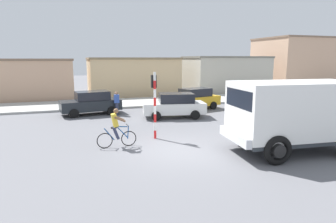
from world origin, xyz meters
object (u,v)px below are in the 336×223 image
object	(u,v)px
car_far_side	(91,103)
car_red_near	(194,99)
pedestrian_near_kerb	(117,103)
cyclist	(116,128)
truck_foreground	(296,112)
car_white_mid	(174,105)
traffic_light_pole	(154,96)

from	to	relation	value
car_far_side	car_red_near	bearing A→B (deg)	-2.00
car_far_side	pedestrian_near_kerb	distance (m)	1.85
cyclist	car_far_side	xyz separation A→B (m)	(-0.59, 8.24, -0.05)
truck_foreground	pedestrian_near_kerb	world-z (taller)	truck_foreground
car_white_mid	pedestrian_near_kerb	bearing A→B (deg)	150.08
traffic_light_pole	car_red_near	distance (m)	8.75
cyclist	car_red_near	world-z (taller)	cyclist
cyclist	traffic_light_pole	bearing A→B (deg)	25.28
car_white_mid	truck_foreground	bearing A→B (deg)	-73.89
car_white_mid	car_red_near	bearing A→B (deg)	46.11
car_far_side	pedestrian_near_kerb	bearing A→B (deg)	-26.68
car_white_mid	car_far_side	xyz separation A→B (m)	(-5.13, 2.83, 0.00)
car_white_mid	pedestrian_near_kerb	xyz separation A→B (m)	(-3.48, 2.00, 0.03)
truck_foreground	traffic_light_pole	xyz separation A→B (m)	(-4.95, 3.76, 0.40)
cyclist	car_red_near	size ratio (longest dim) A/B	0.40
truck_foreground	cyclist	size ratio (longest dim) A/B	3.24
car_white_mid	pedestrian_near_kerb	world-z (taller)	pedestrian_near_kerb
car_white_mid	car_far_side	size ratio (longest dim) A/B	1.01
truck_foreground	car_far_side	world-z (taller)	truck_foreground
cyclist	traffic_light_pole	size ratio (longest dim) A/B	0.54
truck_foreground	cyclist	distance (m)	7.52
car_red_near	pedestrian_near_kerb	bearing A→B (deg)	-174.58
cyclist	pedestrian_near_kerb	bearing A→B (deg)	81.85
traffic_light_pole	car_white_mid	distance (m)	5.31
car_far_side	traffic_light_pole	bearing A→B (deg)	-70.70
pedestrian_near_kerb	car_far_side	bearing A→B (deg)	153.32
car_red_near	truck_foreground	bearing A→B (deg)	-90.47
traffic_light_pole	car_white_mid	world-z (taller)	traffic_light_pole
traffic_light_pole	pedestrian_near_kerb	world-z (taller)	traffic_light_pole
truck_foreground	car_red_near	bearing A→B (deg)	89.53
car_red_near	pedestrian_near_kerb	distance (m)	5.97
car_red_near	car_far_side	world-z (taller)	same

